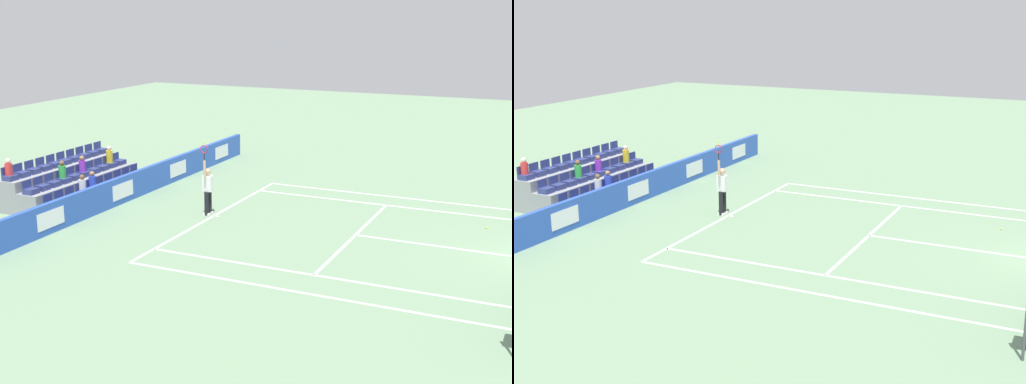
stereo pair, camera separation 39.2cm
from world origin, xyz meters
TOP-DOWN VIEW (x-y plane):
  - line_baseline at (0.00, -11.89)m, footprint 10.97×0.10m
  - line_service at (0.00, -6.40)m, footprint 8.23×0.10m
  - line_centre_service at (0.00, -3.20)m, footprint 0.10×6.40m
  - line_singles_sideline_left at (4.12, -5.95)m, footprint 0.10×11.89m
  - line_singles_sideline_right at (-4.12, -5.95)m, footprint 0.10×11.89m
  - line_doubles_sideline_left at (5.49, -5.95)m, footprint 0.10×11.89m
  - line_doubles_sideline_right at (-5.49, -5.95)m, footprint 0.10×11.89m
  - line_centre_mark at (0.00, -11.79)m, footprint 0.10×0.20m
  - sponsor_barrier at (0.00, -16.06)m, footprint 21.20×0.22m
  - tennis_player at (-0.08, -12.18)m, footprint 0.53×0.36m
  - stadium_stand at (0.01, -18.37)m, footprint 6.20×2.85m
  - loose_tennis_ball at (-2.60, -2.42)m, footprint 0.07×0.07m

SIDE VIEW (x-z plane):
  - line_baseline at x=0.00m, z-range 0.00..0.01m
  - line_service at x=0.00m, z-range 0.00..0.01m
  - line_centre_service at x=0.00m, z-range 0.00..0.01m
  - line_singles_sideline_left at x=4.12m, z-range 0.00..0.01m
  - line_singles_sideline_right at x=-4.12m, z-range 0.00..0.01m
  - line_doubles_sideline_left at x=5.49m, z-range 0.00..0.01m
  - line_doubles_sideline_right at x=-5.49m, z-range 0.00..0.01m
  - line_centre_mark at x=0.00m, z-range 0.00..0.01m
  - loose_tennis_ball at x=-2.60m, z-range 0.00..0.07m
  - sponsor_barrier at x=0.00m, z-range 0.00..1.08m
  - stadium_stand at x=0.01m, z-range -0.51..1.59m
  - tennis_player at x=-0.08m, z-range -0.43..2.42m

